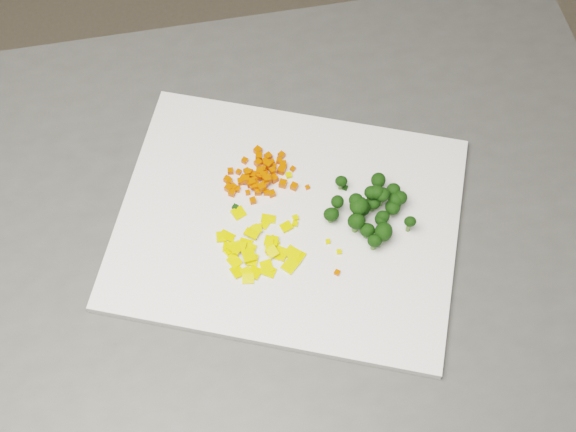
# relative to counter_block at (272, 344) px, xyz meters

# --- Properties ---
(counter_block) EXTENTS (1.12, 0.92, 0.90)m
(counter_block) POSITION_rel_counter_block_xyz_m (0.00, 0.00, 0.00)
(counter_block) COLOR #484845
(counter_block) RESTS_ON ground
(cutting_board) EXTENTS (0.44, 0.36, 0.01)m
(cutting_board) POSITION_rel_counter_block_xyz_m (0.03, -0.00, 0.46)
(cutting_board) COLOR white
(cutting_board) RESTS_ON counter_block
(carrot_pile) EXTENTS (0.09, 0.09, 0.03)m
(carrot_pile) POSITION_rel_counter_block_xyz_m (-0.01, 0.05, 0.47)
(carrot_pile) COLOR #D83B02
(carrot_pile) RESTS_ON cutting_board
(pepper_pile) EXTENTS (0.11, 0.11, 0.01)m
(pepper_pile) POSITION_rel_counter_block_xyz_m (-0.01, -0.05, 0.47)
(pepper_pile) COLOR yellow
(pepper_pile) RESTS_ON cutting_board
(broccoli_pile) EXTENTS (0.11, 0.11, 0.05)m
(broccoli_pile) POSITION_rel_counter_block_xyz_m (0.13, 0.02, 0.49)
(broccoli_pile) COLOR black
(broccoli_pile) RESTS_ON cutting_board
(carrot_cube_0) EXTENTS (0.01, 0.01, 0.01)m
(carrot_cube_0) POSITION_rel_counter_block_xyz_m (-0.04, 0.03, 0.46)
(carrot_cube_0) COLOR #D83B02
(carrot_cube_0) RESTS_ON carrot_pile
(carrot_cube_1) EXTENTS (0.01, 0.01, 0.01)m
(carrot_cube_1) POSITION_rel_counter_block_xyz_m (0.01, 0.06, 0.47)
(carrot_cube_1) COLOR #D83B02
(carrot_cube_1) RESTS_ON carrot_pile
(carrot_cube_2) EXTENTS (0.01, 0.01, 0.01)m
(carrot_cube_2) POSITION_rel_counter_block_xyz_m (-0.01, 0.05, 0.47)
(carrot_cube_2) COLOR #D83B02
(carrot_cube_2) RESTS_ON carrot_pile
(carrot_cube_3) EXTENTS (0.01, 0.01, 0.01)m
(carrot_cube_3) POSITION_rel_counter_block_xyz_m (-0.03, 0.06, 0.46)
(carrot_cube_3) COLOR #D83B02
(carrot_cube_3) RESTS_ON carrot_pile
(carrot_cube_4) EXTENTS (0.01, 0.01, 0.01)m
(carrot_cube_4) POSITION_rel_counter_block_xyz_m (-0.01, 0.07, 0.47)
(carrot_cube_4) COLOR #D83B02
(carrot_cube_4) RESTS_ON carrot_pile
(carrot_cube_5) EXTENTS (0.01, 0.01, 0.01)m
(carrot_cube_5) POSITION_rel_counter_block_xyz_m (-0.01, 0.05, 0.47)
(carrot_cube_5) COLOR #D83B02
(carrot_cube_5) RESTS_ON carrot_pile
(carrot_cube_6) EXTENTS (0.01, 0.01, 0.01)m
(carrot_cube_6) POSITION_rel_counter_block_xyz_m (-0.00, 0.07, 0.47)
(carrot_cube_6) COLOR #D83B02
(carrot_cube_6) RESTS_ON carrot_pile
(carrot_cube_7) EXTENTS (0.01, 0.01, 0.01)m
(carrot_cube_7) POSITION_rel_counter_block_xyz_m (-0.02, 0.04, 0.47)
(carrot_cube_7) COLOR #D83B02
(carrot_cube_7) RESTS_ON carrot_pile
(carrot_cube_8) EXTENTS (0.01, 0.01, 0.01)m
(carrot_cube_8) POSITION_rel_counter_block_xyz_m (-0.03, 0.06, 0.46)
(carrot_cube_8) COLOR #D83B02
(carrot_cube_8) RESTS_ON carrot_pile
(carrot_cube_9) EXTENTS (0.01, 0.01, 0.01)m
(carrot_cube_9) POSITION_rel_counter_block_xyz_m (-0.04, 0.03, 0.46)
(carrot_cube_9) COLOR #D83B02
(carrot_cube_9) RESTS_ON carrot_pile
(carrot_cube_10) EXTENTS (0.01, 0.01, 0.01)m
(carrot_cube_10) POSITION_rel_counter_block_xyz_m (0.00, 0.06, 0.47)
(carrot_cube_10) COLOR #D83B02
(carrot_cube_10) RESTS_ON carrot_pile
(carrot_cube_11) EXTENTS (0.01, 0.01, 0.01)m
(carrot_cube_11) POSITION_rel_counter_block_xyz_m (-0.02, 0.07, 0.47)
(carrot_cube_11) COLOR #D83B02
(carrot_cube_11) RESTS_ON carrot_pile
(carrot_cube_12) EXTENTS (0.01, 0.01, 0.01)m
(carrot_cube_12) POSITION_rel_counter_block_xyz_m (0.00, 0.05, 0.47)
(carrot_cube_12) COLOR #D83B02
(carrot_cube_12) RESTS_ON carrot_pile
(carrot_cube_13) EXTENTS (0.01, 0.01, 0.01)m
(carrot_cube_13) POSITION_rel_counter_block_xyz_m (-0.03, 0.06, 0.47)
(carrot_cube_13) COLOR #D83B02
(carrot_cube_13) RESTS_ON carrot_pile
(carrot_cube_14) EXTENTS (0.01, 0.01, 0.01)m
(carrot_cube_14) POSITION_rel_counter_block_xyz_m (0.00, 0.07, 0.46)
(carrot_cube_14) COLOR #D83B02
(carrot_cube_14) RESTS_ON carrot_pile
(carrot_cube_15) EXTENTS (0.01, 0.01, 0.01)m
(carrot_cube_15) POSITION_rel_counter_block_xyz_m (-0.02, 0.03, 0.47)
(carrot_cube_15) COLOR #D83B02
(carrot_cube_15) RESTS_ON carrot_pile
(carrot_cube_16) EXTENTS (0.01, 0.01, 0.01)m
(carrot_cube_16) POSITION_rel_counter_block_xyz_m (-0.00, 0.08, 0.46)
(carrot_cube_16) COLOR #D83B02
(carrot_cube_16) RESTS_ON carrot_pile
(carrot_cube_17) EXTENTS (0.01, 0.01, 0.01)m
(carrot_cube_17) POSITION_rel_counter_block_xyz_m (-0.02, 0.09, 0.47)
(carrot_cube_17) COLOR #D83B02
(carrot_cube_17) RESTS_ON carrot_pile
(carrot_cube_18) EXTENTS (0.01, 0.01, 0.01)m
(carrot_cube_18) POSITION_rel_counter_block_xyz_m (-0.04, 0.04, 0.46)
(carrot_cube_18) COLOR #D83B02
(carrot_cube_18) RESTS_ON carrot_pile
(carrot_cube_19) EXTENTS (0.01, 0.01, 0.01)m
(carrot_cube_19) POSITION_rel_counter_block_xyz_m (0.03, 0.04, 0.47)
(carrot_cube_19) COLOR #D83B02
(carrot_cube_19) RESTS_ON carrot_pile
(carrot_cube_20) EXTENTS (0.01, 0.01, 0.01)m
(carrot_cube_20) POSITION_rel_counter_block_xyz_m (0.03, 0.07, 0.46)
(carrot_cube_20) COLOR #D83B02
(carrot_cube_20) RESTS_ON carrot_pile
(carrot_cube_21) EXTENTS (0.01, 0.01, 0.01)m
(carrot_cube_21) POSITION_rel_counter_block_xyz_m (0.02, 0.05, 0.47)
(carrot_cube_21) COLOR #D83B02
(carrot_cube_21) RESTS_ON carrot_pile
(carrot_cube_22) EXTENTS (0.01, 0.01, 0.01)m
(carrot_cube_22) POSITION_rel_counter_block_xyz_m (-0.03, 0.06, 0.46)
(carrot_cube_22) COLOR #D83B02
(carrot_cube_22) RESTS_ON carrot_pile
(carrot_cube_23) EXTENTS (0.01, 0.01, 0.01)m
(carrot_cube_23) POSITION_rel_counter_block_xyz_m (-0.01, 0.06, 0.47)
(carrot_cube_23) COLOR #D83B02
(carrot_cube_23) RESTS_ON carrot_pile
(carrot_cube_24) EXTENTS (0.01, 0.01, 0.01)m
(carrot_cube_24) POSITION_rel_counter_block_xyz_m (-0.04, 0.08, 0.46)
(carrot_cube_24) COLOR #D83B02
(carrot_cube_24) RESTS_ON carrot_pile
(carrot_cube_25) EXTENTS (0.01, 0.01, 0.01)m
(carrot_cube_25) POSITION_rel_counter_block_xyz_m (-0.02, 0.08, 0.47)
(carrot_cube_25) COLOR #D83B02
(carrot_cube_25) RESTS_ON carrot_pile
(carrot_cube_26) EXTENTS (0.01, 0.01, 0.01)m
(carrot_cube_26) POSITION_rel_counter_block_xyz_m (-0.01, 0.03, 0.47)
(carrot_cube_26) COLOR #D83B02
(carrot_cube_26) RESTS_ON carrot_pile
(carrot_cube_27) EXTENTS (0.01, 0.01, 0.01)m
(carrot_cube_27) POSITION_rel_counter_block_xyz_m (-0.05, 0.03, 0.47)
(carrot_cube_27) COLOR #D83B02
(carrot_cube_27) RESTS_ON carrot_pile
(carrot_cube_28) EXTENTS (0.01, 0.01, 0.01)m
(carrot_cube_28) POSITION_rel_counter_block_xyz_m (-0.00, 0.05, 0.47)
(carrot_cube_28) COLOR #D83B02
(carrot_cube_28) RESTS_ON carrot_pile
(carrot_cube_29) EXTENTS (0.01, 0.01, 0.01)m
(carrot_cube_29) POSITION_rel_counter_block_xyz_m (-0.05, 0.04, 0.46)
(carrot_cube_29) COLOR #D83B02
(carrot_cube_29) RESTS_ON carrot_pile
(carrot_cube_30) EXTENTS (0.01, 0.01, 0.01)m
(carrot_cube_30) POSITION_rel_counter_block_xyz_m (-0.01, 0.05, 0.47)
(carrot_cube_30) COLOR #D83B02
(carrot_cube_30) RESTS_ON carrot_pile
(carrot_cube_31) EXTENTS (0.01, 0.01, 0.01)m
(carrot_cube_31) POSITION_rel_counter_block_xyz_m (-0.05, 0.05, 0.46)
(carrot_cube_31) COLOR #D83B02
(carrot_cube_31) RESTS_ON carrot_pile
(carrot_cube_32) EXTENTS (0.01, 0.01, 0.01)m
(carrot_cube_32) POSITION_rel_counter_block_xyz_m (-0.01, 0.08, 0.47)
(carrot_cube_32) COLOR #D83B02
(carrot_cube_32) RESTS_ON carrot_pile
(carrot_cube_33) EXTENTS (0.01, 0.01, 0.01)m
(carrot_cube_33) POSITION_rel_counter_block_xyz_m (-0.02, 0.04, 0.47)
(carrot_cube_33) COLOR #D83B02
(carrot_cube_33) RESTS_ON carrot_pile
(carrot_cube_34) EXTENTS (0.01, 0.01, 0.01)m
(carrot_cube_34) POSITION_rel_counter_block_xyz_m (-0.05, 0.06, 0.46)
(carrot_cube_34) COLOR #D83B02
(carrot_cube_34) RESTS_ON carrot_pile
(carrot_cube_35) EXTENTS (0.01, 0.01, 0.01)m
(carrot_cube_35) POSITION_rel_counter_block_xyz_m (-0.01, 0.07, 0.46)
(carrot_cube_35) COLOR #D83B02
(carrot_cube_35) RESTS_ON carrot_pile
(carrot_cube_36) EXTENTS (0.01, 0.01, 0.01)m
(carrot_cube_36) POSITION_rel_counter_block_xyz_m (-0.03, 0.03, 0.46)
(carrot_cube_36) COLOR #D83B02
(carrot_cube_36) RESTS_ON carrot_pile
(carrot_cube_37) EXTENTS (0.01, 0.01, 0.01)m
(carrot_cube_37) POSITION_rel_counter_block_xyz_m (-0.01, 0.06, 0.47)
(carrot_cube_37) COLOR #D83B02
(carrot_cube_37) RESTS_ON carrot_pile
(carrot_cube_38) EXTENTS (0.01, 0.01, 0.01)m
(carrot_cube_38) POSITION_rel_counter_block_xyz_m (0.01, 0.07, 0.47)
(carrot_cube_38) COLOR #D83B02
(carrot_cube_38) RESTS_ON carrot_pile
(carrot_cube_39) EXTENTS (0.01, 0.01, 0.01)m
(carrot_cube_39) POSITION_rel_counter_block_xyz_m (0.01, 0.07, 0.47)
(carrot_cube_39) COLOR #D83B02
(carrot_cube_39) RESTS_ON carrot_pile
(carrot_cube_40) EXTENTS (0.01, 0.01, 0.01)m
(carrot_cube_40) POSITION_rel_counter_block_xyz_m (-0.02, 0.05, 0.47)
(carrot_cube_40) COLOR #D83B02
(carrot_cube_40) RESTS_ON carrot_pile
(carrot_cube_41) EXTENTS (0.01, 0.01, 0.01)m
(carrot_cube_41) POSITION_rel_counter_block_xyz_m (0.01, 0.09, 0.46)
(carrot_cube_41) COLOR #D83B02
(carrot_cube_41) RESTS_ON carrot_pile
(carrot_cube_42) EXTENTS (0.01, 0.01, 0.01)m
(carrot_cube_42) POSITION_rel_counter_block_xyz_m (-0.02, 0.04, 0.46)
(carrot_cube_42) COLOR #D83B02
(carrot_cube_42) RESTS_ON carrot_pile
(carrot_cube_43) EXTENTS (0.01, 0.01, 0.01)m
(carrot_cube_43) POSITION_rel_counter_block_xyz_m (-0.01, 0.08, 0.46)
(carrot_cube_43) COLOR #D83B02
(carrot_cube_43) RESTS_ON carrot_pile
(carrot_cube_44) EXTENTS (0.01, 0.01, 0.01)m
(carrot_cube_44) POSITION_rel_counter_block_xyz_m (-0.04, 0.06, 0.46)
(carrot_cube_44) COLOR #D83B02
(carrot_cube_44) RESTS_ON carrot_pile
(carrot_cube_45) EXTENTS (0.01, 0.01, 0.01)m
(carrot_cube_45) POSITION_rel_counter_block_xyz_m (-0.02, 0.05, 0.47)
(carrot_cube_45) COLOR #D83B02
(carrot_cube_45) RESTS_ON carrot_pile
(carrot_cube_46) EXTENTS (0.01, 0.01, 0.01)m
(carrot_cube_46) POSITION_rel_counter_block_xyz_m (-0.01, 0.06, 0.47)
(carrot_cube_46) COLOR #D83B02
(carrot_cube_46) RESTS_ON carrot_pile
(carrot_cube_47) EXTENTS (0.01, 0.01, 0.01)m
(carrot_cube_47) POSITION_rel_counter_block_xyz_m (-0.01, 0.04, 0.47)
(carrot_cube_47) COLOR #D83B02
(carrot_cube_47) RESTS_ON carrot_pile
(carrot_cube_48) EXTENTS (0.01, 0.01, 0.01)m
(carrot_cube_48) POSITION_rel_counter_block_xyz_m (-0.03, 0.05, 0.47)
(carrot_cube_48) COLOR #D83B02
(carrot_cube_48) RESTS_ON carrot_pile
(carrot_cube_49) EXTENTS (0.01, 0.01, 0.01)m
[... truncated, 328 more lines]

